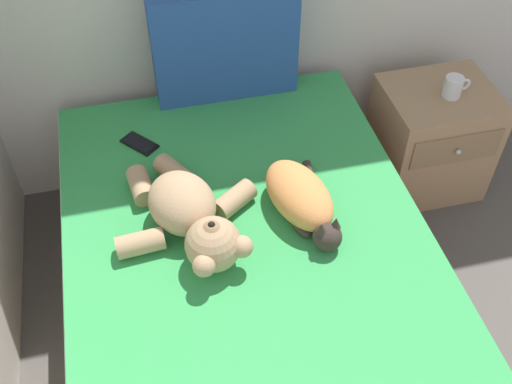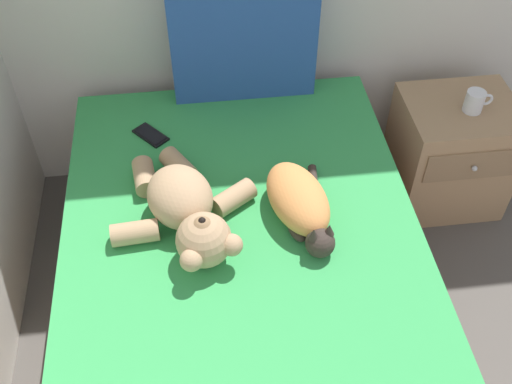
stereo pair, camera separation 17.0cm
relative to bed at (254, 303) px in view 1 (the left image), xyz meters
name	(u,v)px [view 1 (the left image)]	position (x,y,z in m)	size (l,w,h in m)	color
bed	(254,303)	(0.00, 0.00, 0.00)	(1.29, 1.96, 0.55)	#9E7A56
patterned_cushion	(225,44)	(0.10, 0.90, 0.52)	(0.59, 0.12, 0.48)	#264C99
cat	(302,199)	(0.21, 0.15, 0.35)	(0.26, 0.44, 0.15)	#D18447
teddy_bear	(191,216)	(-0.18, 0.15, 0.36)	(0.51, 0.61, 0.20)	tan
cell_phone	(140,143)	(-0.31, 0.65, 0.28)	(0.15, 0.16, 0.01)	black
nightstand	(430,139)	(1.01, 0.69, 0.00)	(0.49, 0.44, 0.54)	#9E7A56
mug	(454,87)	(1.04, 0.66, 0.32)	(0.12, 0.08, 0.09)	silver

